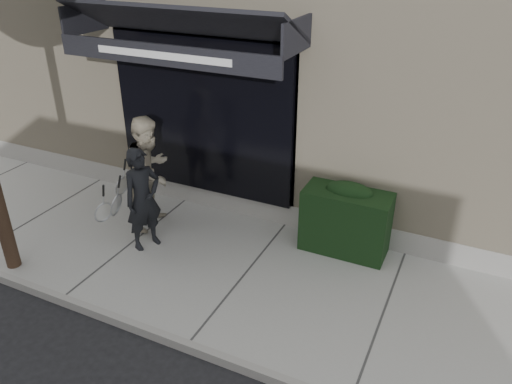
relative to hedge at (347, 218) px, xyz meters
The scene contains 7 objects.
ground 1.79m from the hedge, 131.35° to the right, with size 80.00×80.00×0.00m, color black.
sidewalk 1.77m from the hedge, 131.35° to the right, with size 20.00×3.00×0.12m, color #9A9A95.
curb 3.07m from the hedge, 111.45° to the right, with size 20.00×0.10×0.14m, color gray.
building_facade 4.39m from the hedge, 106.65° to the left, with size 14.30×8.04×5.64m.
hedge is the anchor object (origin of this frame).
pedestrian_front 3.11m from the hedge, 156.19° to the right, with size 0.87×0.87×1.63m.
pedestrian_back 3.21m from the hedge, 168.69° to the right, with size 0.79×1.02×1.89m.
Camera 1 is at (2.66, -5.24, 4.52)m, focal length 35.00 mm.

